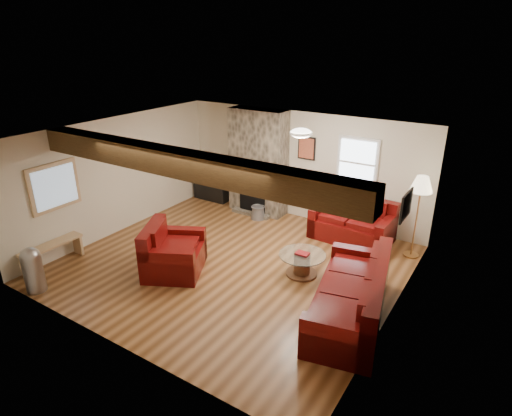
{
  "coord_description": "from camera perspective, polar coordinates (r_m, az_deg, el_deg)",
  "views": [
    {
      "loc": [
        4.24,
        -5.8,
        4.11
      ],
      "look_at": [
        0.28,
        0.4,
        1.08
      ],
      "focal_mm": 30.0,
      "sensor_mm": 36.0,
      "label": 1
    }
  ],
  "objects": [
    {
      "name": "sofa_three",
      "position": [
        6.77,
        12.46,
        -10.89
      ],
      "size": [
        1.45,
        2.51,
        0.91
      ],
      "primitive_type": null,
      "rotation": [
        0.0,
        0.0,
        -1.36
      ],
      "color": "#400409",
      "rests_on": "floor"
    },
    {
      "name": "hatch_window",
      "position": [
        8.8,
        -25.29,
        2.59
      ],
      "size": [
        0.08,
        1.0,
        0.9
      ],
      "primitive_type": null,
      "color": "tan",
      "rests_on": "room"
    },
    {
      "name": "oak_beam",
      "position": [
        6.47,
        -10.05,
        5.91
      ],
      "size": [
        6.0,
        0.36,
        0.38
      ],
      "primitive_type": "cube",
      "color": "#34210F",
      "rests_on": "room"
    },
    {
      "name": "loveseat",
      "position": [
        9.24,
        12.73,
        -1.62
      ],
      "size": [
        1.68,
        1.01,
        0.87
      ],
      "primitive_type": null,
      "rotation": [
        0.0,
        0.0,
        -0.04
      ],
      "color": "#400409",
      "rests_on": "floor"
    },
    {
      "name": "ceiling_dome",
      "position": [
        7.67,
        6.01,
        9.7
      ],
      "size": [
        0.4,
        0.4,
        0.18
      ],
      "primitive_type": null,
      "color": "silver",
      "rests_on": "room"
    },
    {
      "name": "tv_cabinet",
      "position": [
        11.36,
        -5.84,
        2.35
      ],
      "size": [
        0.95,
        0.38,
        0.48
      ],
      "primitive_type": "cube",
      "color": "black",
      "rests_on": "floor"
    },
    {
      "name": "coal_bucket",
      "position": [
        10.12,
        0.26,
        -0.57
      ],
      "size": [
        0.34,
        0.34,
        0.32
      ],
      "primitive_type": null,
      "color": "gray",
      "rests_on": "floor"
    },
    {
      "name": "armchair_red",
      "position": [
        7.97,
        -10.89,
        -5.37
      ],
      "size": [
        1.38,
        1.44,
        0.9
      ],
      "primitive_type": null,
      "rotation": [
        0.0,
        0.0,
        2.05
      ],
      "color": "#400409",
      "rests_on": "floor"
    },
    {
      "name": "coffee_table",
      "position": [
        7.87,
        6.13,
        -7.48
      ],
      "size": [
        0.85,
        0.85,
        0.44
      ],
      "color": "#432715",
      "rests_on": "floor"
    },
    {
      "name": "television",
      "position": [
        11.21,
        -5.93,
        4.56
      ],
      "size": [
        0.77,
        0.1,
        0.44
      ],
      "primitive_type": "imported",
      "color": "black",
      "rests_on": "tv_cabinet"
    },
    {
      "name": "back_window",
      "position": [
        9.34,
        13.35,
        5.88
      ],
      "size": [
        0.9,
        0.08,
        1.1
      ],
      "primitive_type": null,
      "color": "silver",
      "rests_on": "room"
    },
    {
      "name": "chimney_breast",
      "position": [
        10.22,
        0.26,
        5.97
      ],
      "size": [
        1.4,
        0.67,
        2.5
      ],
      "color": "#37322A",
      "rests_on": "floor"
    },
    {
      "name": "artwork_back",
      "position": [
        9.74,
        6.75,
        7.92
      ],
      "size": [
        0.42,
        0.06,
        0.52
      ],
      "primitive_type": null,
      "color": "black",
      "rests_on": "room"
    },
    {
      "name": "artwork_right",
      "position": [
        6.66,
        19.33,
        0.34
      ],
      "size": [
        0.06,
        0.55,
        0.42
      ],
      "primitive_type": null,
      "color": "black",
      "rests_on": "room"
    },
    {
      "name": "pine_bench",
      "position": [
        8.97,
        -25.46,
        -5.63
      ],
      "size": [
        0.28,
        1.19,
        0.44
      ],
      "primitive_type": null,
      "color": "tan",
      "rests_on": "floor"
    },
    {
      "name": "floor_lamp",
      "position": [
        8.54,
        21.16,
        2.42
      ],
      "size": [
        0.42,
        0.42,
        1.65
      ],
      "color": "#AB7E47",
      "rests_on": "floor"
    },
    {
      "name": "pedal_bin",
      "position": [
        8.19,
        -27.6,
        -7.29
      ],
      "size": [
        0.38,
        0.38,
        0.82
      ],
      "primitive_type": null,
      "rotation": [
        0.0,
        0.0,
        0.18
      ],
      "color": "#9C9CA1",
      "rests_on": "floor"
    },
    {
      "name": "room",
      "position": [
        7.73,
        -3.35,
        0.65
      ],
      "size": [
        8.0,
        8.0,
        8.0
      ],
      "color": "brown",
      "rests_on": "ground"
    }
  ]
}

